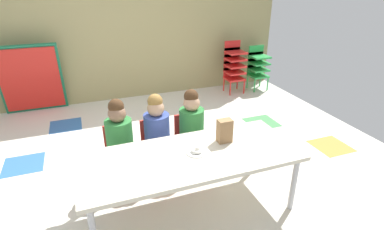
{
  "coord_description": "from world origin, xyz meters",
  "views": [
    {
      "loc": [
        -0.57,
        -2.98,
        1.97
      ],
      "look_at": [
        0.3,
        -0.63,
        0.82
      ],
      "focal_mm": 28.61,
      "sensor_mm": 36.0,
      "label": 1
    }
  ],
  "objects": [
    {
      "name": "folded_activity_table",
      "position": [
        -1.31,
        2.01,
        0.54
      ],
      "size": [
        0.9,
        0.29,
        1.09
      ],
      "color": "#19724C",
      "rests_on": "ground_plane"
    },
    {
      "name": "paper_plate_near_edge",
      "position": [
        0.26,
        -0.87,
        0.58
      ],
      "size": [
        0.18,
        0.18,
        0.01
      ],
      "primitive_type": "cylinder",
      "color": "white",
      "rests_on": "craft_table"
    },
    {
      "name": "craft_table",
      "position": [
        0.2,
        -0.88,
        0.53
      ],
      "size": [
        1.88,
        0.78,
        0.57
      ],
      "color": "beige",
      "rests_on": "ground_plane"
    },
    {
      "name": "seated_child_far_right",
      "position": [
        0.43,
        -0.26,
        0.55
      ],
      "size": [
        0.32,
        0.31,
        0.92
      ],
      "color": "red",
      "rests_on": "ground_plane"
    },
    {
      "name": "paper_bag_brown",
      "position": [
        0.57,
        -0.77,
        0.68
      ],
      "size": [
        0.13,
        0.09,
        0.22
      ],
      "primitive_type": "cube",
      "color": "#9E754C",
      "rests_on": "craft_table"
    },
    {
      "name": "donut_powdered_on_plate",
      "position": [
        0.26,
        -0.87,
        0.59
      ],
      "size": [
        0.1,
        0.1,
        0.03
      ],
      "primitive_type": "torus",
      "color": "white",
      "rests_on": "craft_table"
    },
    {
      "name": "seated_child_middle_seat",
      "position": [
        0.06,
        -0.26,
        0.55
      ],
      "size": [
        0.32,
        0.32,
        0.92
      ],
      "color": "red",
      "rests_on": "ground_plane"
    },
    {
      "name": "seated_child_near_camera",
      "position": [
        -0.32,
        -0.26,
        0.55
      ],
      "size": [
        0.32,
        0.31,
        0.92
      ],
      "color": "red",
      "rests_on": "ground_plane"
    },
    {
      "name": "back_wall",
      "position": [
        0.0,
        2.21,
        1.34
      ],
      "size": [
        5.88,
        0.1,
        2.68
      ],
      "primitive_type": "cube",
      "color": "tan",
      "rests_on": "ground_plane"
    },
    {
      "name": "ground_plane",
      "position": [
        -0.01,
        0.0,
        -0.01
      ],
      "size": [
        5.88,
        4.42,
        0.02
      ],
      "color": "silver"
    },
    {
      "name": "kid_chair_red_stack",
      "position": [
        2.01,
        1.78,
        0.52
      ],
      "size": [
        0.32,
        0.3,
        0.92
      ],
      "color": "red",
      "rests_on": "ground_plane"
    },
    {
      "name": "kid_chair_green_stack",
      "position": [
        2.51,
        1.78,
        0.46
      ],
      "size": [
        0.32,
        0.3,
        0.8
      ],
      "color": "green",
      "rests_on": "ground_plane"
    }
  ]
}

